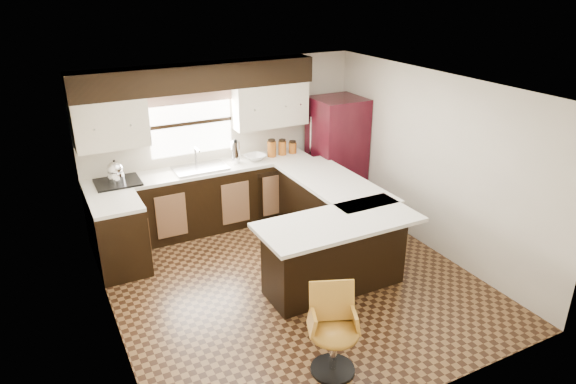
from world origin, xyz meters
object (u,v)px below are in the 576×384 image
refrigerator (336,153)px  peninsula_return (335,255)px  peninsula_long (329,215)px  bar_chair (334,333)px

refrigerator → peninsula_return: bearing=-122.6°
refrigerator → peninsula_long: bearing=-126.0°
peninsula_return → bar_chair: size_ratio=1.88×
peninsula_long → refrigerator: (0.80, 1.10, 0.44)m
peninsula_return → refrigerator: size_ratio=0.93×
peninsula_long → peninsula_return: bearing=-118.3°
peninsula_long → refrigerator: size_ratio=1.10×
refrigerator → bar_chair: (-2.09, -3.28, -0.45)m
peninsula_return → bar_chair: (-0.77, -1.21, -0.01)m
peninsula_return → bar_chair: peninsula_return is taller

